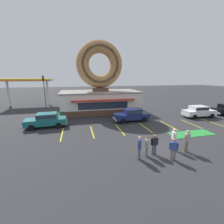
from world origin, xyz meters
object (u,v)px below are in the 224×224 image
object	(u,v)px
pedestrian_hooded_kid	(147,145)
pedestrian_leather_jacket_man	(187,140)
car_navy	(132,114)
car_teal	(46,120)
golf_ball	(187,134)
pedestrian_clipboard_woman	(139,147)
pedestrian_blue_sweater_man	(174,138)
trash_bin	(62,115)
pedestrian_beanie_man	(174,148)
putting_flag_pin	(208,128)
car_white	(199,111)
traffic_light_pole	(44,88)
pedestrian_crossing_woman	(154,143)

from	to	relation	value
pedestrian_hooded_kid	pedestrian_leather_jacket_man	size ratio (longest dim) A/B	0.89
car_navy	car_teal	bearing A→B (deg)	179.87
golf_ball	car_teal	world-z (taller)	car_teal
car_teal	pedestrian_hooded_kid	size ratio (longest dim) A/B	3.00
pedestrian_clipboard_woman	pedestrian_blue_sweater_man	bearing A→B (deg)	12.21
car_teal	pedestrian_leather_jacket_man	size ratio (longest dim) A/B	2.67
golf_ball	pedestrian_hooded_kid	world-z (taller)	pedestrian_hooded_kid
car_teal	pedestrian_blue_sweater_man	distance (m)	13.38
trash_bin	pedestrian_hooded_kid	bearing A→B (deg)	-60.38
golf_ball	pedestrian_hooded_kid	distance (m)	6.48
pedestrian_hooded_kid	pedestrian_beanie_man	size ratio (longest dim) A/B	1.00
car_navy	pedestrian_hooded_kid	xyz separation A→B (m)	(-2.09, -8.56, -0.03)
putting_flag_pin	pedestrian_clipboard_woman	world-z (taller)	pedestrian_clipboard_woman
pedestrian_blue_sweater_man	pedestrian_hooded_kid	xyz separation A→B (m)	(-2.46, -0.43, -0.13)
putting_flag_pin	pedestrian_clipboard_woman	size ratio (longest dim) A/B	0.32
putting_flag_pin	car_white	distance (m)	6.40
pedestrian_leather_jacket_man	putting_flag_pin	bearing A→B (deg)	30.57
pedestrian_clipboard_woman	traffic_light_pole	xyz separation A→B (m)	(-9.47, 19.81, 2.76)
golf_ball	putting_flag_pin	size ratio (longest dim) A/B	0.08
pedestrian_crossing_woman	traffic_light_pole	distance (m)	22.42
golf_ball	pedestrian_beanie_man	xyz separation A→B (m)	(-4.20, -3.70, 0.80)
car_white	pedestrian_clipboard_woman	size ratio (longest dim) A/B	2.69
car_navy	pedestrian_blue_sweater_man	xyz separation A→B (m)	(0.37, -8.13, 0.11)
car_white	pedestrian_blue_sweater_man	distance (m)	12.31
pedestrian_hooded_kid	pedestrian_beanie_man	distance (m)	1.78
pedestrian_leather_jacket_man	traffic_light_pole	size ratio (longest dim) A/B	0.30
pedestrian_hooded_kid	pedestrian_clipboard_woman	world-z (taller)	pedestrian_clipboard_woman
pedestrian_blue_sweater_man	pedestrian_leather_jacket_man	bearing A→B (deg)	-33.76
car_teal	traffic_light_pole	size ratio (longest dim) A/B	0.80
pedestrian_hooded_kid	pedestrian_leather_jacket_man	world-z (taller)	pedestrian_leather_jacket_man
pedestrian_leather_jacket_man	pedestrian_crossing_woman	size ratio (longest dim) A/B	1.11
car_teal	putting_flag_pin	bearing A→B (deg)	-18.79
car_navy	traffic_light_pole	size ratio (longest dim) A/B	0.79
putting_flag_pin	car_teal	world-z (taller)	car_teal
trash_bin	pedestrian_beanie_man	bearing A→B (deg)	-56.85
trash_bin	car_white	bearing A→B (deg)	-11.27
putting_flag_pin	car_white	world-z (taller)	car_white
trash_bin	traffic_light_pole	size ratio (longest dim) A/B	0.17
pedestrian_blue_sweater_man	pedestrian_hooded_kid	size ratio (longest dim) A/B	1.14
trash_bin	traffic_light_pole	distance (m)	8.89
car_teal	trash_bin	world-z (taller)	car_teal
car_white	pedestrian_clipboard_woman	bearing A→B (deg)	-146.22
pedestrian_crossing_woman	traffic_light_pole	bearing A→B (deg)	119.08
traffic_light_pole	pedestrian_blue_sweater_man	bearing A→B (deg)	-56.62
putting_flag_pin	car_navy	xyz separation A→B (m)	(-6.29, 5.60, 0.43)
golf_ball	car_white	distance (m)	8.26
pedestrian_hooded_kid	pedestrian_beanie_man	xyz separation A→B (m)	(1.57, -0.85, -0.00)
pedestrian_clipboard_woman	pedestrian_leather_jacket_man	bearing A→B (deg)	2.43
putting_flag_pin	pedestrian_blue_sweater_man	world-z (taller)	pedestrian_blue_sweater_man
pedestrian_hooded_kid	pedestrian_leather_jacket_man	xyz separation A→B (m)	(3.22, -0.09, 0.12)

